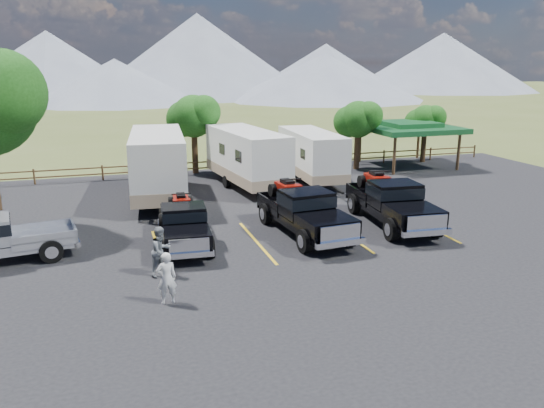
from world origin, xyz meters
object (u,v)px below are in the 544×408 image
object	(u,v)px
pavilion	(409,128)
rig_right	(391,201)
person_a	(167,278)
rig_center	(303,210)
person_b	(161,251)
trailer_right	(311,156)
rig_left	(184,223)
trailer_center	(247,158)
trailer_left	(158,165)

from	to	relation	value
pavilion	rig_right	xyz separation A→B (m)	(-8.37, -12.35, -1.67)
person_a	rig_right	bearing A→B (deg)	-158.22
rig_center	person_b	distance (m)	7.01
person_a	pavilion	bearing A→B (deg)	-142.00
pavilion	trailer_right	size ratio (longest dim) A/B	0.69
rig_left	trailer_center	world-z (taller)	trailer_center
pavilion	rig_right	distance (m)	15.01
rig_left	rig_center	world-z (taller)	rig_center
rig_left	trailer_right	bearing A→B (deg)	49.96
pavilion	person_a	size ratio (longest dim) A/B	3.71
trailer_center	person_a	world-z (taller)	trailer_center
rig_left	person_a	bearing A→B (deg)	-99.24
rig_center	trailer_left	bearing A→B (deg)	119.34
rig_right	rig_center	bearing A→B (deg)	-172.73
rig_right	person_a	xyz separation A→B (m)	(-10.86, -5.42, -0.24)
person_a	trailer_right	bearing A→B (deg)	-130.31
pavilion	person_b	distance (m)	24.63
rig_center	person_b	bearing A→B (deg)	-160.10
pavilion	trailer_center	xyz separation A→B (m)	(-12.77, -3.10, -0.97)
rig_left	trailer_right	xyz separation A→B (m)	(9.36, 9.50, 0.73)
pavilion	rig_center	world-z (taller)	pavilion
rig_left	person_b	world-z (taller)	rig_left
pavilion	rig_left	xyz separation A→B (m)	(-17.88, -12.29, -1.85)
rig_right	person_a	size ratio (longest dim) A/B	4.11
rig_center	rig_left	bearing A→B (deg)	173.15
pavilion	trailer_right	world-z (taller)	pavilion
trailer_center	pavilion	bearing A→B (deg)	6.99
rig_right	trailer_left	bearing A→B (deg)	146.20
rig_left	person_a	size ratio (longest dim) A/B	3.42
rig_right	trailer_right	world-z (taller)	trailer_right
rig_center	trailer_right	world-z (taller)	trailer_right
person_b	trailer_left	bearing A→B (deg)	43.14
pavilion	person_b	xyz separation A→B (m)	(-19.13, -15.40, -1.87)
trailer_center	person_b	distance (m)	13.87
rig_left	rig_center	distance (m)	5.14
person_a	person_b	xyz separation A→B (m)	(0.09, 2.37, 0.04)
rig_center	person_a	size ratio (longest dim) A/B	4.00
trailer_left	trailer_center	bearing A→B (deg)	20.29
pavilion	trailer_left	bearing A→B (deg)	-165.97
rig_center	trailer_center	xyz separation A→B (m)	(-0.02, 9.41, 0.73)
person_b	trailer_center	bearing A→B (deg)	21.29
pavilion	rig_left	distance (m)	21.78
rig_left	rig_right	distance (m)	9.51
trailer_left	trailer_right	world-z (taller)	trailer_left
rig_left	trailer_center	xyz separation A→B (m)	(5.11, 9.19, 0.88)
rig_center	trailer_center	distance (m)	9.44
rig_center	person_a	xyz separation A→B (m)	(-6.48, -5.25, -0.22)
rig_left	trailer_left	bearing A→B (deg)	96.03
pavilion	trailer_center	size ratio (longest dim) A/B	0.63
pavilion	trailer_center	bearing A→B (deg)	-166.34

